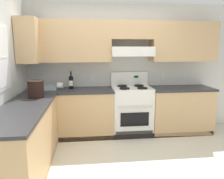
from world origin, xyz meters
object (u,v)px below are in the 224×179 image
at_px(wine_bottle, 71,81).
at_px(bowl, 49,88).
at_px(stove, 132,110).
at_px(paper_towel_roll, 60,86).
at_px(bucket, 36,89).

xyz_separation_m(wine_bottle, bowl, (-0.41, -0.04, -0.11)).
xyz_separation_m(stove, paper_towel_roll, (-1.38, 0.11, 0.49)).
distance_m(bowl, bucket, 0.70).
height_order(wine_bottle, bowl, wine_bottle).
distance_m(stove, bowl, 1.65).
bearing_deg(stove, bowl, 177.89).
height_order(stove, bowl, stove).
distance_m(wine_bottle, bowl, 0.43).
xyz_separation_m(wine_bottle, paper_towel_roll, (-0.21, 0.01, -0.08)).
height_order(stove, bucket, stove).
relative_size(wine_bottle, paper_towel_roll, 2.83).
xyz_separation_m(bowl, paper_towel_roll, (0.20, 0.05, 0.03)).
xyz_separation_m(bucket, paper_towel_roll, (0.28, 0.73, -0.08)).
bearing_deg(bowl, bucket, -96.52).
height_order(bowl, bucket, bucket).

